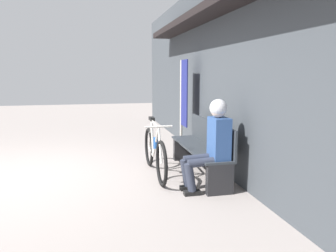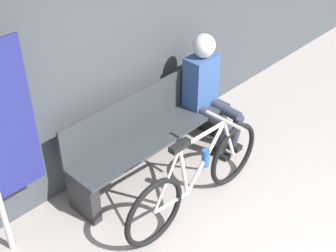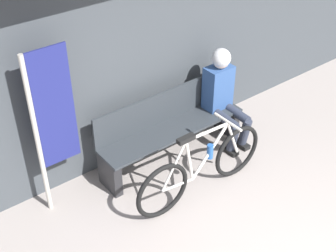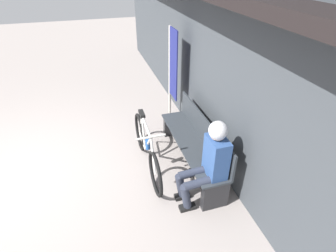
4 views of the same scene
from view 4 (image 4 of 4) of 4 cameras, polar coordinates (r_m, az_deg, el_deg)
The scene contains 6 objects.
ground_plane at distance 4.59m, azimuth -29.46°, elevation -10.31°, with size 24.00×24.00×0.00m, color gray.
storefront_wall at distance 3.96m, azimuth 10.03°, elevation 15.34°, with size 12.00×0.56×3.20m.
park_bench_near at distance 4.07m, azimuth 5.82°, elevation -3.78°, with size 1.88×0.42×0.84m.
bicycle at distance 4.03m, azimuth -4.66°, elevation -5.03°, with size 1.71×0.40×0.88m.
person_seated at distance 3.33m, azimuth 8.99°, elevation -7.10°, with size 0.34×0.62×1.24m.
banner_pole at distance 4.93m, azimuth 0.95°, elevation 12.46°, with size 0.45×0.05×1.82m.
Camera 4 is at (3.37, 1.30, 2.83)m, focal length 28.00 mm.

